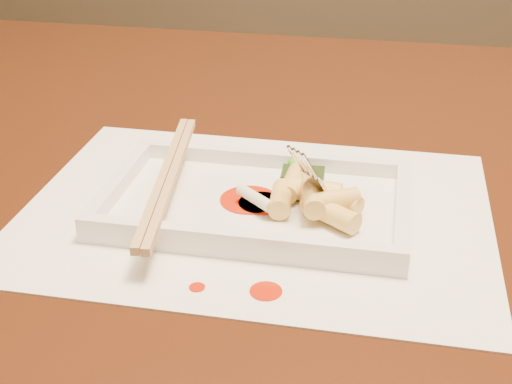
% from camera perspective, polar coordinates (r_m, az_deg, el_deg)
% --- Properties ---
extents(table, '(1.40, 0.90, 0.75)m').
position_cam_1_polar(table, '(0.76, -2.09, -4.12)').
color(table, black).
rests_on(table, ground).
extents(placemat, '(0.40, 0.30, 0.00)m').
position_cam_1_polar(placemat, '(0.62, -0.00, -1.53)').
color(placemat, white).
rests_on(placemat, table).
extents(sauce_splatter_a, '(0.02, 0.02, 0.00)m').
position_cam_1_polar(sauce_splatter_a, '(0.52, 0.80, -7.93)').
color(sauce_splatter_a, red).
rests_on(sauce_splatter_a, placemat).
extents(sauce_splatter_b, '(0.01, 0.01, 0.00)m').
position_cam_1_polar(sauce_splatter_b, '(0.52, -4.74, -7.60)').
color(sauce_splatter_b, red).
rests_on(sauce_splatter_b, placemat).
extents(plate_base, '(0.26, 0.16, 0.01)m').
position_cam_1_polar(plate_base, '(0.62, -0.00, -1.15)').
color(plate_base, white).
rests_on(plate_base, placemat).
extents(plate_rim_far, '(0.26, 0.01, 0.01)m').
position_cam_1_polar(plate_rim_far, '(0.68, 1.22, 2.68)').
color(plate_rim_far, white).
rests_on(plate_rim_far, plate_base).
extents(plate_rim_near, '(0.26, 0.01, 0.01)m').
position_cam_1_polar(plate_rim_near, '(0.55, -1.50, -3.86)').
color(plate_rim_near, white).
rests_on(plate_rim_near, plate_base).
extents(plate_rim_left, '(0.01, 0.14, 0.01)m').
position_cam_1_polar(plate_rim_left, '(0.64, -10.90, 0.77)').
color(plate_rim_left, white).
rests_on(plate_rim_left, plate_base).
extents(plate_rim_right, '(0.01, 0.14, 0.01)m').
position_cam_1_polar(plate_rim_right, '(0.60, 11.66, -1.33)').
color(plate_rim_right, white).
rests_on(plate_rim_right, plate_base).
extents(veg_piece, '(0.04, 0.03, 0.01)m').
position_cam_1_polar(veg_piece, '(0.64, 3.77, 1.17)').
color(veg_piece, black).
rests_on(veg_piece, plate_base).
extents(scallion_white, '(0.04, 0.03, 0.01)m').
position_cam_1_polar(scallion_white, '(0.60, -0.07, -0.47)').
color(scallion_white, '#EAEACC').
rests_on(scallion_white, plate_base).
extents(scallion_green, '(0.05, 0.08, 0.01)m').
position_cam_1_polar(scallion_green, '(0.62, 4.17, 0.75)').
color(scallion_green, '#359E19').
rests_on(scallion_green, plate_base).
extents(chopstick_a, '(0.04, 0.24, 0.01)m').
position_cam_1_polar(chopstick_a, '(0.62, -7.40, 1.29)').
color(chopstick_a, tan).
rests_on(chopstick_a, plate_rim_near).
extents(chopstick_b, '(0.04, 0.24, 0.01)m').
position_cam_1_polar(chopstick_b, '(0.62, -6.70, 1.23)').
color(chopstick_b, tan).
rests_on(chopstick_b, plate_rim_near).
extents(fork, '(0.09, 0.10, 0.14)m').
position_cam_1_polar(fork, '(0.59, 7.06, 5.68)').
color(fork, silver).
rests_on(fork, plate_base).
extents(sauce_blob_0, '(0.04, 0.04, 0.00)m').
position_cam_1_polar(sauce_blob_0, '(0.61, 0.44, -0.90)').
color(sauce_blob_0, red).
rests_on(sauce_blob_0, plate_base).
extents(sauce_blob_1, '(0.05, 0.05, 0.00)m').
position_cam_1_polar(sauce_blob_1, '(0.62, -0.55, -0.62)').
color(sauce_blob_1, red).
rests_on(sauce_blob_1, plate_base).
extents(rice_cake_0, '(0.05, 0.02, 0.02)m').
position_cam_1_polar(rice_cake_0, '(0.61, 4.78, 0.07)').
color(rice_cake_0, '#FADF75').
rests_on(rice_cake_0, plate_base).
extents(rice_cake_1, '(0.05, 0.04, 0.02)m').
position_cam_1_polar(rice_cake_1, '(0.60, 6.25, -0.51)').
color(rice_cake_1, '#FADF75').
rests_on(rice_cake_1, plate_base).
extents(rice_cake_2, '(0.03, 0.05, 0.02)m').
position_cam_1_polar(rice_cake_2, '(0.59, 4.53, -0.40)').
color(rice_cake_2, '#FADF75').
rests_on(rice_cake_2, plate_base).
extents(rice_cake_3, '(0.02, 0.04, 0.02)m').
position_cam_1_polar(rice_cake_3, '(0.60, 2.01, -0.56)').
color(rice_cake_3, '#FADF75').
rests_on(rice_cake_3, plate_base).
extents(rice_cake_4, '(0.05, 0.04, 0.02)m').
position_cam_1_polar(rice_cake_4, '(0.58, 5.96, -1.69)').
color(rice_cake_4, '#FADF75').
rests_on(rice_cake_4, plate_base).
extents(rice_cake_5, '(0.04, 0.04, 0.02)m').
position_cam_1_polar(rice_cake_5, '(0.59, 6.27, -0.69)').
color(rice_cake_5, '#FADF75').
rests_on(rice_cake_5, plate_base).
extents(rice_cake_6, '(0.02, 0.05, 0.02)m').
position_cam_1_polar(rice_cake_6, '(0.62, 2.93, 0.71)').
color(rice_cake_6, '#FADF75').
rests_on(rice_cake_6, plate_base).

